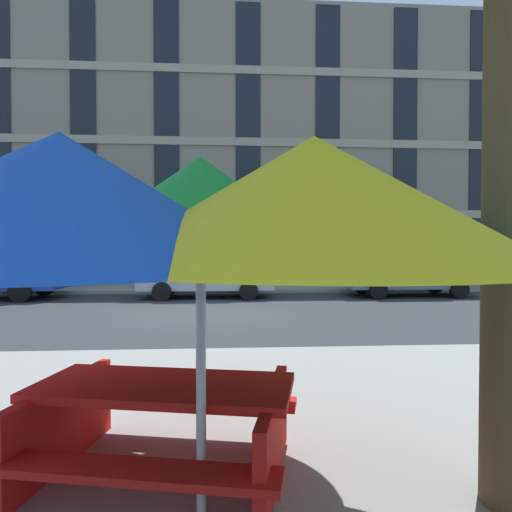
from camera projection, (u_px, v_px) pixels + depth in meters
name	position (u px, v px, depth m)	size (l,w,h in m)	color
ground_plane	(196.00, 314.00, 11.71)	(120.00, 120.00, 0.00)	#2D3033
sidewalk_far	(206.00, 287.00, 18.50)	(56.00, 3.60, 0.12)	#9E998E
apartment_building	(211.00, 165.00, 26.52)	(36.15, 12.08, 12.80)	gray
sedan_silver	(208.00, 269.00, 15.40)	(4.40, 1.98, 1.78)	#A8AAB2
sedan_gray	(410.00, 268.00, 15.88)	(4.40, 1.98, 1.78)	slate
street_tree_left	(60.00, 209.00, 18.07)	(2.97, 3.22, 4.82)	#4C3823
street_tree_middle	(346.00, 227.00, 18.39)	(2.74, 2.63, 3.92)	brown
patio_umbrella	(201.00, 214.00, 2.73)	(3.82, 3.55, 2.27)	silver
picnic_table	(164.00, 422.00, 3.27)	(2.08, 1.87, 0.77)	red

